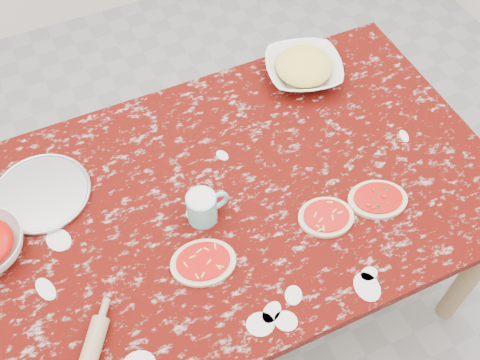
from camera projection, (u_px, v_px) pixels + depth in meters
name	position (u px, v px, depth m)	size (l,w,h in m)	color
ground	(240.00, 292.00, 2.35)	(4.00, 4.00, 0.00)	gray
worktable	(240.00, 204.00, 1.80)	(1.60, 1.00, 0.75)	#410804
pizza_tray	(42.00, 194.00, 1.72)	(0.29, 0.29, 0.01)	#B2B2B7
cheese_bowl	(303.00, 70.00, 1.99)	(0.27, 0.27, 0.07)	white
flour_mug	(203.00, 207.00, 1.64)	(0.13, 0.09, 0.10)	#79D1D7
pizza_left	(203.00, 262.00, 1.58)	(0.21, 0.18, 0.02)	beige
pizza_mid	(326.00, 217.00, 1.67)	(0.20, 0.18, 0.02)	beige
pizza_right	(378.00, 199.00, 1.71)	(0.21, 0.18, 0.02)	beige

